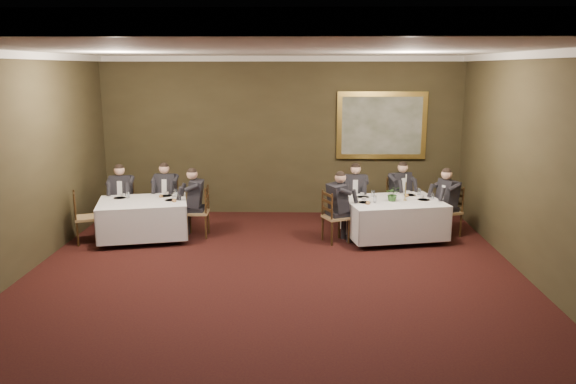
{
  "coord_description": "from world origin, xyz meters",
  "views": [
    {
      "loc": [
        0.4,
        -7.47,
        3.25
      ],
      "look_at": [
        0.2,
        1.98,
        1.15
      ],
      "focal_mm": 35.0,
      "sensor_mm": 36.0,
      "label": 1
    }
  ],
  "objects_px": {
    "diner_main_endright": "(448,210)",
    "diner_sec_backright": "(167,202)",
    "diner_main_endleft": "(336,216)",
    "chair_sec_endright": "(199,222)",
    "chair_sec_backleft": "(123,215)",
    "chair_sec_backright": "(167,213)",
    "chair_main_endleft": "(335,227)",
    "diner_sec_backleft": "(123,204)",
    "painting": "(382,126)",
    "diner_main_backright": "(399,201)",
    "chair_main_endright": "(448,222)",
    "chair_sec_endleft": "(87,228)",
    "candlestick": "(406,191)",
    "table_second": "(143,217)",
    "diner_main_backleft": "(355,203)",
    "centerpiece": "(393,193)",
    "chair_main_backright": "(398,211)",
    "diner_sec_endright": "(198,211)",
    "table_main": "(393,216)",
    "chair_main_backleft": "(354,214)"
  },
  "relations": [
    {
      "from": "chair_sec_endleft",
      "to": "centerpiece",
      "type": "bearing_deg",
      "value": 71.17
    },
    {
      "from": "diner_main_endright",
      "to": "diner_sec_backleft",
      "type": "height_order",
      "value": "same"
    },
    {
      "from": "chair_main_backleft",
      "to": "candlestick",
      "type": "xyz_separation_m",
      "value": [
        0.89,
        -0.8,
        0.67
      ]
    },
    {
      "from": "table_main",
      "to": "diner_main_backleft",
      "type": "distance_m",
      "value": 1.04
    },
    {
      "from": "diner_sec_backleft",
      "to": "diner_main_endright",
      "type": "bearing_deg",
      "value": 172.93
    },
    {
      "from": "diner_main_endright",
      "to": "diner_sec_backright",
      "type": "bearing_deg",
      "value": 61.42
    },
    {
      "from": "diner_main_backright",
      "to": "chair_sec_backright",
      "type": "relative_size",
      "value": 1.35
    },
    {
      "from": "chair_sec_endright",
      "to": "chair_sec_endleft",
      "type": "relative_size",
      "value": 1.0
    },
    {
      "from": "centerpiece",
      "to": "candlestick",
      "type": "height_order",
      "value": "candlestick"
    },
    {
      "from": "diner_main_endleft",
      "to": "table_second",
      "type": "bearing_deg",
      "value": -115.96
    },
    {
      "from": "diner_sec_endright",
      "to": "chair_main_endright",
      "type": "bearing_deg",
      "value": -90.08
    },
    {
      "from": "chair_main_endleft",
      "to": "chair_sec_endright",
      "type": "distance_m",
      "value": 2.68
    },
    {
      "from": "diner_main_backright",
      "to": "diner_main_endleft",
      "type": "bearing_deg",
      "value": 17.84
    },
    {
      "from": "chair_sec_backleft",
      "to": "diner_sec_backright",
      "type": "xyz_separation_m",
      "value": [
        0.86,
        0.19,
        0.23
      ]
    },
    {
      "from": "table_second",
      "to": "diner_main_backleft",
      "type": "height_order",
      "value": "diner_main_backleft"
    },
    {
      "from": "diner_main_backleft",
      "to": "chair_sec_endleft",
      "type": "distance_m",
      "value": 5.3
    },
    {
      "from": "chair_sec_backleft",
      "to": "chair_sec_backright",
      "type": "relative_size",
      "value": 1.0
    },
    {
      "from": "chair_sec_endleft",
      "to": "centerpiece",
      "type": "xyz_separation_m",
      "value": [
        5.8,
        0.32,
        0.63
      ]
    },
    {
      "from": "chair_main_endleft",
      "to": "diner_sec_backleft",
      "type": "relative_size",
      "value": 0.74
    },
    {
      "from": "table_main",
      "to": "candlestick",
      "type": "height_order",
      "value": "candlestick"
    },
    {
      "from": "chair_sec_backleft",
      "to": "diner_main_backright",
      "type": "bearing_deg",
      "value": -179.93
    },
    {
      "from": "centerpiece",
      "to": "diner_main_endright",
      "type": "bearing_deg",
      "value": 14.3
    },
    {
      "from": "diner_main_backleft",
      "to": "diner_sec_endright",
      "type": "distance_m",
      "value": 3.21
    },
    {
      "from": "diner_main_endright",
      "to": "chair_sec_backright",
      "type": "bearing_deg",
      "value": 61.3
    },
    {
      "from": "chair_main_backright",
      "to": "diner_main_endleft",
      "type": "height_order",
      "value": "diner_main_endleft"
    },
    {
      "from": "chair_main_backright",
      "to": "candlestick",
      "type": "height_order",
      "value": "candlestick"
    },
    {
      "from": "chair_sec_backleft",
      "to": "painting",
      "type": "distance_m",
      "value": 5.84
    },
    {
      "from": "diner_sec_endright",
      "to": "painting",
      "type": "bearing_deg",
      "value": -66.08
    },
    {
      "from": "diner_main_endleft",
      "to": "chair_main_endright",
      "type": "distance_m",
      "value": 2.29
    },
    {
      "from": "chair_main_endleft",
      "to": "chair_sec_backleft",
      "type": "distance_m",
      "value": 4.38
    },
    {
      "from": "chair_main_backleft",
      "to": "chair_sec_endleft",
      "type": "distance_m",
      "value": 5.3
    },
    {
      "from": "painting",
      "to": "chair_sec_backright",
      "type": "bearing_deg",
      "value": -166.13
    },
    {
      "from": "chair_main_endleft",
      "to": "diner_sec_endright",
      "type": "relative_size",
      "value": 0.74
    },
    {
      "from": "diner_sec_backright",
      "to": "diner_main_backleft",
      "type": "bearing_deg",
      "value": -178.68
    },
    {
      "from": "diner_sec_endright",
      "to": "chair_sec_endleft",
      "type": "distance_m",
      "value": 2.09
    },
    {
      "from": "diner_main_backright",
      "to": "painting",
      "type": "relative_size",
      "value": 0.68
    },
    {
      "from": "diner_sec_backleft",
      "to": "painting",
      "type": "xyz_separation_m",
      "value": [
        5.43,
        1.34,
        1.49
      ]
    },
    {
      "from": "chair_main_backright",
      "to": "diner_sec_backleft",
      "type": "bearing_deg",
      "value": -19.01
    },
    {
      "from": "chair_main_endright",
      "to": "chair_main_backleft",
      "type": "bearing_deg",
      "value": 48.92
    },
    {
      "from": "chair_sec_endleft",
      "to": "candlestick",
      "type": "distance_m",
      "value": 6.1
    },
    {
      "from": "diner_main_backright",
      "to": "chair_sec_backright",
      "type": "distance_m",
      "value": 4.86
    },
    {
      "from": "chair_sec_endright",
      "to": "chair_sec_endleft",
      "type": "height_order",
      "value": "same"
    },
    {
      "from": "table_main",
      "to": "centerpiece",
      "type": "relative_size",
      "value": 6.74
    },
    {
      "from": "diner_main_backleft",
      "to": "chair_sec_backright",
      "type": "relative_size",
      "value": 1.35
    },
    {
      "from": "diner_main_endleft",
      "to": "chair_sec_endright",
      "type": "relative_size",
      "value": 1.35
    },
    {
      "from": "table_main",
      "to": "diner_main_backright",
      "type": "relative_size",
      "value": 1.52
    },
    {
      "from": "chair_main_endleft",
      "to": "diner_main_endleft",
      "type": "relative_size",
      "value": 0.74
    },
    {
      "from": "chair_main_endright",
      "to": "chair_sec_endright",
      "type": "relative_size",
      "value": 1.0
    },
    {
      "from": "diner_main_endright",
      "to": "centerpiece",
      "type": "xyz_separation_m",
      "value": [
        -1.14,
        -0.29,
        0.4
      ]
    },
    {
      "from": "diner_main_endright",
      "to": "centerpiece",
      "type": "bearing_deg",
      "value": 81.24
    }
  ]
}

